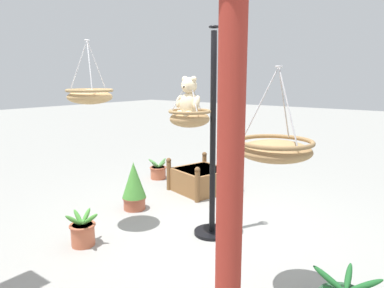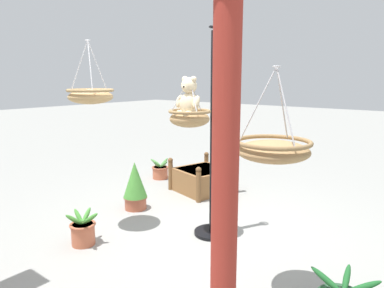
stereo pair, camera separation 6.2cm
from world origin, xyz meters
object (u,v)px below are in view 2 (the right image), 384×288
(potted_plant_flowering_red, at_px, (83,231))
(display_pole_central, at_px, (213,174))
(potted_plant_tall_leafy, at_px, (160,171))
(hanging_basket_right_low, at_px, (91,95))
(wooden_planter_box, at_px, (203,179))
(greenhouse_pillar_far_back, at_px, (225,182))
(hanging_basket_left_high, at_px, (273,149))
(hanging_basket_with_teddy, at_px, (190,117))
(teddy_bear, at_px, (189,100))
(potted_plant_fern_front, at_px, (135,186))

(potted_plant_flowering_red, bearing_deg, display_pole_central, -131.35)
(potted_plant_flowering_red, xyz_separation_m, potted_plant_tall_leafy, (1.19, -2.56, -0.02))
(hanging_basket_right_low, xyz_separation_m, wooden_planter_box, (-0.11, -2.11, -1.49))
(hanging_basket_right_low, bearing_deg, potted_plant_tall_leafy, -65.77)
(hanging_basket_right_low, distance_m, potted_plant_flowering_red, 1.59)
(display_pole_central, bearing_deg, greenhouse_pillar_far_back, 126.96)
(potted_plant_flowering_red, relative_size, potted_plant_tall_leafy, 0.88)
(potted_plant_flowering_red, bearing_deg, greenhouse_pillar_far_back, 167.77)
(hanging_basket_left_high, height_order, greenhouse_pillar_far_back, greenhouse_pillar_far_back)
(hanging_basket_with_teddy, distance_m, potted_plant_flowering_red, 1.80)
(hanging_basket_right_low, relative_size, potted_plant_flowering_red, 1.83)
(teddy_bear, distance_m, hanging_basket_right_low, 1.19)
(display_pole_central, height_order, hanging_basket_with_teddy, display_pole_central)
(wooden_planter_box, relative_size, potted_plant_fern_front, 1.49)
(wooden_planter_box, bearing_deg, hanging_basket_right_low, 87.12)
(display_pole_central, bearing_deg, potted_plant_flowering_red, 48.65)
(display_pole_central, distance_m, wooden_planter_box, 1.79)
(wooden_planter_box, bearing_deg, potted_plant_tall_leafy, -5.72)
(hanging_basket_with_teddy, xyz_separation_m, hanging_basket_right_low, (1.06, 0.56, 0.24))
(greenhouse_pillar_far_back, relative_size, potted_plant_fern_front, 3.76)
(greenhouse_pillar_far_back, distance_m, potted_plant_flowering_red, 2.56)
(hanging_basket_left_high, xyz_separation_m, potted_plant_fern_front, (2.52, -0.79, -0.99))
(hanging_basket_left_high, bearing_deg, teddy_bear, -21.72)
(display_pole_central, height_order, hanging_basket_right_low, display_pole_central)
(teddy_bear, distance_m, hanging_basket_left_high, 1.42)
(teddy_bear, distance_m, greenhouse_pillar_far_back, 1.98)
(teddy_bear, distance_m, potted_plant_tall_leafy, 3.06)
(hanging_basket_left_high, height_order, wooden_planter_box, hanging_basket_left_high)
(hanging_basket_left_high, height_order, hanging_basket_right_low, hanging_basket_right_low)
(hanging_basket_with_teddy, distance_m, wooden_planter_box, 2.20)
(display_pole_central, relative_size, wooden_planter_box, 2.34)
(display_pole_central, distance_m, hanging_basket_with_teddy, 0.75)
(display_pole_central, xyz_separation_m, teddy_bear, (0.15, 0.27, 0.89))
(display_pole_central, bearing_deg, teddy_bear, 61.17)
(potted_plant_tall_leafy, bearing_deg, hanging_basket_left_high, 146.78)
(teddy_bear, xyz_separation_m, potted_plant_fern_front, (1.23, -0.28, -1.31))
(hanging_basket_with_teddy, bearing_deg, wooden_planter_box, -58.28)
(potted_plant_fern_front, bearing_deg, greenhouse_pillar_far_back, 147.86)
(wooden_planter_box, relative_size, potted_plant_tall_leafy, 2.31)
(display_pole_central, height_order, wooden_planter_box, display_pole_central)
(hanging_basket_left_high, distance_m, potted_plant_flowering_red, 2.48)
(teddy_bear, height_order, potted_plant_flowering_red, teddy_bear)
(potted_plant_flowering_red, bearing_deg, teddy_bear, -134.48)
(hanging_basket_with_teddy, xyz_separation_m, potted_plant_tall_leafy, (2.06, -1.65, -1.32))
(hanging_basket_left_high, bearing_deg, greenhouse_pillar_far_back, 96.49)
(hanging_basket_with_teddy, height_order, greenhouse_pillar_far_back, greenhouse_pillar_far_back)
(hanging_basket_left_high, xyz_separation_m, potted_plant_flowering_red, (2.15, 0.37, -1.17))
(display_pole_central, bearing_deg, wooden_planter_box, -49.53)
(potted_plant_tall_leafy, bearing_deg, teddy_bear, 140.81)
(display_pole_central, height_order, hanging_basket_left_high, display_pole_central)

